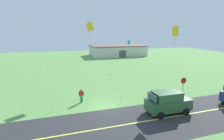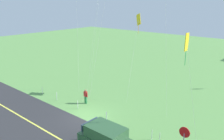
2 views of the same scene
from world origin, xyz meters
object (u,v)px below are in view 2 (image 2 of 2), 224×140
at_px(person_adult_near, 86,96).
at_px(kite_purple_back, 138,21).
at_px(stop_sign, 184,137).
at_px(kite_blue_mid, 187,44).

xyz_separation_m(person_adult_near, kite_purple_back, (2.37, 6.10, 7.65)).
distance_m(stop_sign, person_adult_near, 12.34).
height_order(stop_sign, person_adult_near, stop_sign).
xyz_separation_m(kite_blue_mid, kite_purple_back, (-8.86, 7.22, 0.62)).
height_order(stop_sign, kite_purple_back, kite_purple_back).
bearing_deg(kite_purple_back, person_adult_near, -111.19).
bearing_deg(kite_blue_mid, person_adult_near, 174.29).
height_order(stop_sign, kite_blue_mid, kite_blue_mid).
xyz_separation_m(stop_sign, kite_purple_back, (-9.73, 8.38, 6.72)).
bearing_deg(kite_blue_mid, stop_sign, -53.22).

